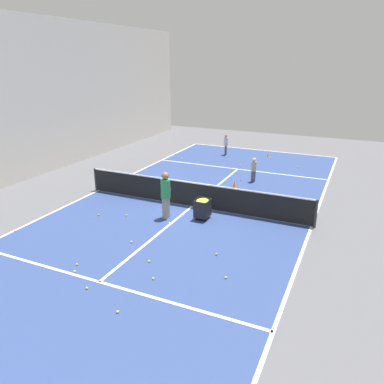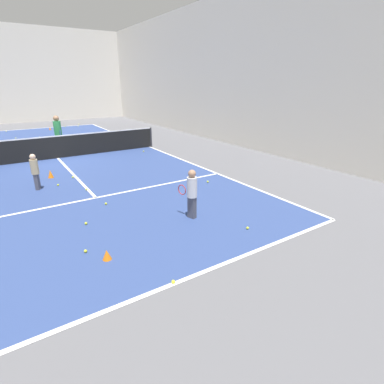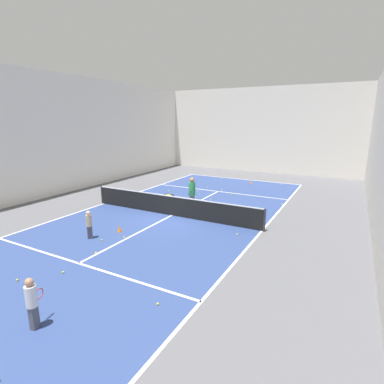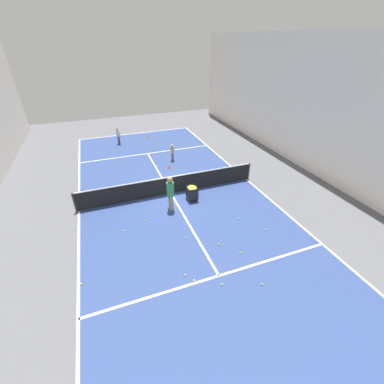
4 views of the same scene
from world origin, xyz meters
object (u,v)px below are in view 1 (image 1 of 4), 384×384
(tennis_net, at_px, (192,194))
(player_near_baseline, at_px, (226,143))
(child_midcourt, at_px, (254,168))
(training_cone_1, at_px, (268,155))
(ball_cart, at_px, (203,205))
(coach_at_net, at_px, (166,192))
(training_cone_0, at_px, (234,184))

(tennis_net, bearing_deg, player_near_baseline, -79.07)
(player_near_baseline, bearing_deg, child_midcourt, 18.15)
(tennis_net, xyz_separation_m, player_near_baseline, (1.76, -9.09, 0.21))
(training_cone_1, bearing_deg, ball_cart, 90.37)
(coach_at_net, distance_m, training_cone_1, 11.43)
(tennis_net, xyz_separation_m, coach_at_net, (0.43, 1.49, 0.50))
(ball_cart, bearing_deg, training_cone_0, -88.95)
(child_midcourt, relative_size, training_cone_1, 5.65)
(tennis_net, distance_m, player_near_baseline, 9.26)
(child_midcourt, height_order, training_cone_0, child_midcourt)
(player_near_baseline, distance_m, ball_cart, 10.41)
(ball_cart, bearing_deg, coach_at_net, 20.91)
(tennis_net, distance_m, ball_cart, 1.33)
(training_cone_0, bearing_deg, tennis_net, 75.48)
(child_midcourt, bearing_deg, training_cone_1, -147.09)
(player_near_baseline, bearing_deg, ball_cart, -0.77)
(tennis_net, xyz_separation_m, training_cone_1, (-0.82, -9.83, -0.44))
(training_cone_0, xyz_separation_m, training_cone_1, (-0.01, -6.68, -0.04))
(tennis_net, height_order, ball_cart, tennis_net)
(tennis_net, distance_m, training_cone_0, 3.28)
(training_cone_1, bearing_deg, player_near_baseline, 16.19)
(player_near_baseline, height_order, coach_at_net, coach_at_net)
(child_midcourt, bearing_deg, training_cone_0, 0.53)
(child_midcourt, height_order, ball_cart, child_midcourt)
(tennis_net, distance_m, training_cone_1, 9.88)
(training_cone_1, bearing_deg, coach_at_net, 83.70)
(coach_at_net, height_order, training_cone_1, coach_at_net)
(ball_cart, relative_size, training_cone_1, 3.68)
(tennis_net, height_order, training_cone_1, tennis_net)
(coach_at_net, bearing_deg, child_midcourt, -16.26)
(coach_at_net, bearing_deg, tennis_net, -14.86)
(training_cone_0, distance_m, training_cone_1, 6.68)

